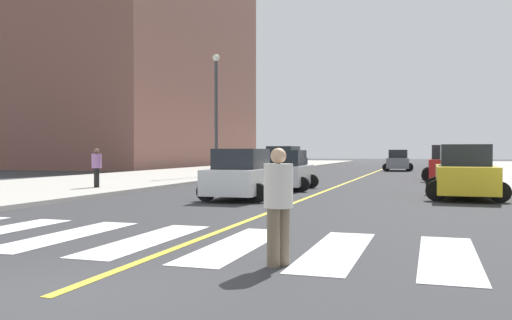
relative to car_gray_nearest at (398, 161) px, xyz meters
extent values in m
plane|color=#333335|center=(-1.57, -42.33, -0.83)|extent=(220.00, 220.00, 0.00)
cube|color=#B2ADA3|center=(-13.77, -22.33, -0.75)|extent=(10.00, 120.00, 0.15)
cube|color=silver|center=(-4.27, -38.33, -0.82)|extent=(0.90, 4.00, 0.01)
cube|color=silver|center=(-2.47, -38.33, -0.82)|extent=(0.90, 4.00, 0.01)
cube|color=silver|center=(-0.67, -38.33, -0.82)|extent=(0.90, 4.00, 0.01)
cube|color=silver|center=(1.13, -38.33, -0.82)|extent=(0.90, 4.00, 0.01)
cube|color=silver|center=(2.93, -38.33, -0.82)|extent=(0.90, 4.00, 0.01)
cube|color=yellow|center=(-1.57, -2.33, -0.82)|extent=(0.16, 80.00, 0.01)
cube|color=brown|center=(-27.96, 7.06, 12.43)|extent=(16.00, 32.00, 26.51)
cube|color=slate|center=(0.00, -0.06, -0.18)|extent=(1.92, 4.02, 0.85)
cube|color=#1E2328|center=(-0.01, 0.18, 0.59)|extent=(1.58, 2.03, 0.72)
cylinder|color=black|center=(-0.87, -1.32, -0.51)|extent=(0.65, 0.23, 0.64)
cylinder|color=black|center=(0.96, -1.26, -0.51)|extent=(0.65, 0.23, 0.64)
cylinder|color=black|center=(-0.95, 1.14, -0.51)|extent=(0.65, 0.23, 0.64)
cylinder|color=black|center=(0.88, 1.20, -0.51)|extent=(0.65, 0.23, 0.64)
cube|color=red|center=(3.54, -15.30, -0.09)|extent=(2.07, 4.51, 0.96)
cube|color=#1E2328|center=(3.54, -15.03, 0.77)|extent=(1.73, 2.26, 0.81)
cylinder|color=black|center=(2.51, -16.70, -0.47)|extent=(0.73, 0.24, 0.73)
cylinder|color=black|center=(4.59, -16.68, -0.47)|extent=(0.73, 0.24, 0.73)
cylinder|color=black|center=(2.49, -13.91, -0.47)|extent=(0.73, 0.24, 0.73)
cylinder|color=black|center=(4.57, -13.90, -0.47)|extent=(0.73, 0.24, 0.73)
cube|color=black|center=(-6.68, -12.18, -0.10)|extent=(2.19, 4.53, 0.95)
cube|color=#1E2328|center=(-6.69, -12.44, 0.76)|extent=(1.78, 2.29, 0.80)
cylinder|color=black|center=(-5.60, -10.84, -0.47)|extent=(0.73, 0.26, 0.72)
cylinder|color=black|center=(-7.65, -10.76, -0.47)|extent=(0.73, 0.26, 0.72)
cylinder|color=black|center=(-5.71, -13.60, -0.47)|extent=(0.73, 0.26, 0.72)
cylinder|color=black|center=(-7.76, -13.51, -0.47)|extent=(0.73, 0.26, 0.72)
cube|color=#B7B7BC|center=(-3.34, -24.45, -0.20)|extent=(1.91, 3.92, 0.83)
cube|color=#1E2328|center=(-3.33, -24.68, 0.55)|extent=(1.55, 1.99, 0.70)
cylinder|color=black|center=(-2.50, -23.22, -0.52)|extent=(0.63, 0.23, 0.62)
cylinder|color=black|center=(-4.28, -23.30, -0.52)|extent=(0.63, 0.23, 0.62)
cylinder|color=black|center=(-2.40, -25.61, -0.52)|extent=(0.63, 0.23, 0.62)
cylinder|color=black|center=(-4.17, -25.68, -0.52)|extent=(0.63, 0.23, 0.62)
cube|color=gold|center=(3.80, -26.85, -0.13)|extent=(1.96, 4.30, 0.92)
cube|color=#1E2328|center=(3.80, -26.59, 0.70)|extent=(1.64, 2.15, 0.78)
cylinder|color=black|center=(2.82, -28.18, -0.48)|extent=(0.70, 0.23, 0.69)
cylinder|color=black|center=(4.80, -28.17, -0.48)|extent=(0.70, 0.23, 0.69)
cylinder|color=black|center=(2.81, -25.52, -0.48)|extent=(0.70, 0.23, 0.69)
cylinder|color=black|center=(4.79, -25.51, -0.48)|extent=(0.70, 0.23, 0.69)
cube|color=silver|center=(-3.63, -29.40, -0.18)|extent=(1.81, 3.96, 0.84)
cube|color=#1E2328|center=(-3.63, -29.64, 0.58)|extent=(1.52, 1.98, 0.71)
cylinder|color=black|center=(-2.73, -28.17, -0.51)|extent=(0.64, 0.21, 0.64)
cylinder|color=black|center=(-4.55, -28.19, -0.51)|extent=(0.64, 0.21, 0.64)
cylinder|color=black|center=(-2.71, -30.62, -0.51)|extent=(0.64, 0.21, 0.64)
cylinder|color=black|center=(-4.53, -30.63, -0.51)|extent=(0.64, 0.21, 0.64)
cylinder|color=brown|center=(0.47, -39.89, -0.40)|extent=(0.20, 0.20, 0.86)
cylinder|color=brown|center=(0.57, -39.74, -0.40)|extent=(0.20, 0.20, 0.86)
cylinder|color=beige|center=(0.52, -39.82, 0.36)|extent=(0.43, 0.43, 0.65)
sphere|color=tan|center=(0.52, -39.82, 0.79)|extent=(0.23, 0.23, 0.23)
cylinder|color=black|center=(-10.84, -27.62, -0.27)|extent=(0.19, 0.19, 0.81)
cylinder|color=black|center=(-10.72, -27.74, -0.27)|extent=(0.19, 0.19, 0.81)
cylinder|color=#99669E|center=(-10.78, -27.68, 0.44)|extent=(0.41, 0.41, 0.61)
sphere|color=brown|center=(-10.78, -27.68, 0.85)|extent=(0.22, 0.22, 0.22)
cylinder|color=#38383D|center=(-9.89, -16.42, 2.85)|extent=(0.20, 0.20, 7.07)
sphere|color=silver|center=(-9.89, -16.42, 6.54)|extent=(0.44, 0.44, 0.44)
camera|label=1|loc=(2.65, -47.56, 0.87)|focal=38.43mm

